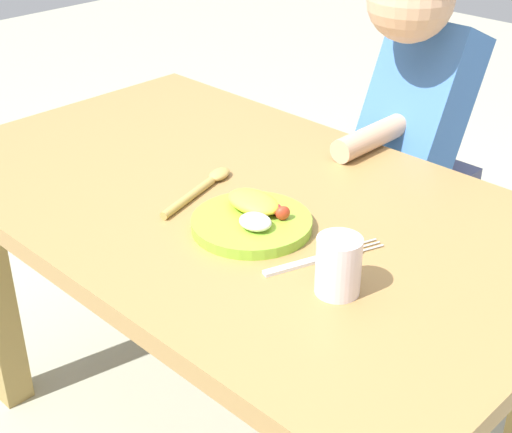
% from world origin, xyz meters
% --- Properties ---
extents(dining_table, '(1.30, 0.78, 0.68)m').
position_xyz_m(dining_table, '(0.00, 0.00, 0.57)').
color(dining_table, '#A07944').
rests_on(dining_table, ground_plane).
extents(plate, '(0.22, 0.22, 0.05)m').
position_xyz_m(plate, '(0.11, -0.07, 0.69)').
color(plate, '#8BC335').
rests_on(plate, dining_table).
extents(fork, '(0.09, 0.22, 0.01)m').
position_xyz_m(fork, '(0.27, -0.06, 0.68)').
color(fork, silver).
rests_on(fork, dining_table).
extents(spoon, '(0.09, 0.22, 0.02)m').
position_xyz_m(spoon, '(-0.06, -0.03, 0.69)').
color(spoon, tan).
rests_on(spoon, dining_table).
extents(drinking_cup, '(0.07, 0.07, 0.09)m').
position_xyz_m(drinking_cup, '(0.34, -0.12, 0.73)').
color(drinking_cup, silver).
rests_on(drinking_cup, dining_table).
extents(person, '(0.22, 0.43, 1.08)m').
position_xyz_m(person, '(0.05, 0.54, 0.58)').
color(person, '#4D5272').
rests_on(person, ground_plane).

